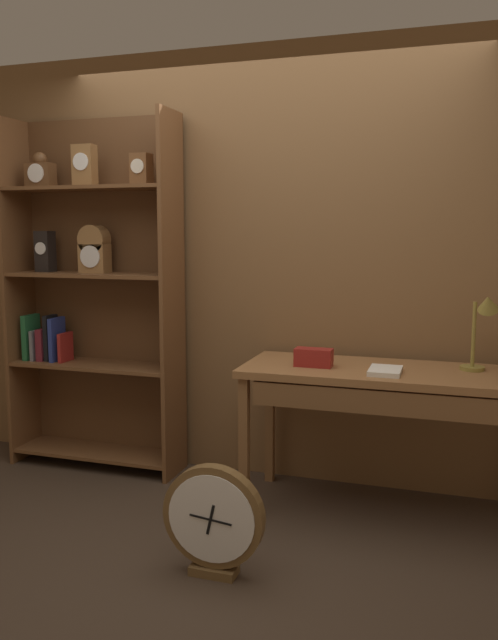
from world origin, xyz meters
TOP-DOWN VIEW (x-y plane):
  - ground_plane at (0.00, 0.00)m, footprint 10.00×10.00m
  - back_wood_panel at (0.00, 1.20)m, footprint 4.80×0.05m
  - bookshelf at (-1.11, 1.02)m, footprint 1.12×0.33m
  - workbench at (0.76, 0.79)m, footprint 1.50×0.60m
  - desk_lamp at (1.24, 0.90)m, footprint 0.18×0.19m
  - toolbox_small at (0.39, 0.77)m, footprint 0.20×0.10m
  - open_repair_manual at (0.77, 0.71)m, footprint 0.16×0.22m
  - round_clock_large at (0.13, -0.06)m, footprint 0.46×0.11m

SIDE VIEW (x-z plane):
  - ground_plane at x=0.00m, z-range 0.00..0.00m
  - round_clock_large at x=0.13m, z-range 0.00..0.51m
  - workbench at x=0.76m, z-range 0.31..1.10m
  - open_repair_manual at x=0.77m, z-range 0.79..0.82m
  - toolbox_small at x=0.39m, z-range 0.79..0.89m
  - desk_lamp at x=1.24m, z-range 0.85..1.27m
  - bookshelf at x=-1.11m, z-range 0.02..2.24m
  - back_wood_panel at x=0.00m, z-range 0.00..2.60m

